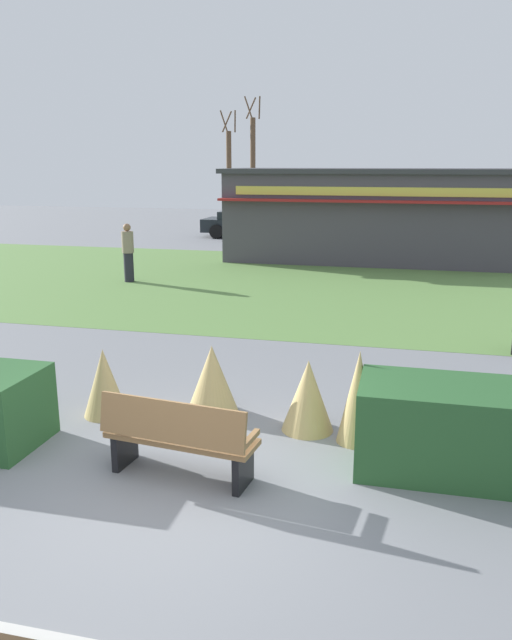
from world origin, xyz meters
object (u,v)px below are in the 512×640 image
food_kiosk (375,215)px  tree_right_bg (253,170)px  park_bench (178,438)px  parked_car_west_slot (248,223)px  tree_left_bg (229,176)px  person_strolling (128,252)px

food_kiosk → tree_right_bg: 13.22m
park_bench → tree_right_bg: 28.38m
park_bench → parked_car_west_slot: (-4.93, 22.50, 0.16)m
tree_left_bg → tree_right_bg: 1.42m
tree_right_bg → food_kiosk: bearing=-57.1°
park_bench → parked_car_west_slot: parked_car_west_slot is taller
food_kiosk → parked_car_west_slot: size_ratio=2.49×
person_strolling → tree_left_bg: 17.22m
tree_left_bg → tree_right_bg: tree_right_bg is taller
tree_left_bg → tree_right_bg: size_ratio=0.90×
parked_car_west_slot → park_bench: bearing=-77.6°
food_kiosk → person_strolling: food_kiosk is taller
food_kiosk → parked_car_west_slot: (-6.11, 5.91, -0.96)m
parked_car_west_slot → tree_left_bg: tree_left_bg is taller
person_strolling → tree_left_bg: tree_left_bg is taller
park_bench → tree_left_bg: 28.80m
person_strolling → tree_left_bg: (-1.80, 17.02, 1.83)m
parked_car_west_slot → tree_left_bg: 6.14m
park_bench → tree_right_bg: size_ratio=0.26×
park_bench → person_strolling: person_strolling is taller
park_bench → food_kiosk: bearing=85.9°
park_bench → food_kiosk: food_kiosk is taller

